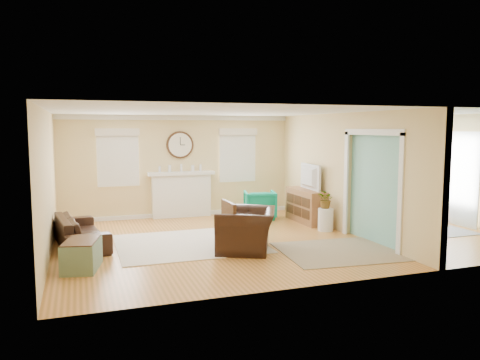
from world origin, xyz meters
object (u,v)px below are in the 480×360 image
Objects in this scene: green_chair at (260,205)px; credenza at (306,206)px; sofa at (81,231)px; eames_chair at (246,230)px; dining_table at (386,212)px.

credenza is at bearing 153.46° from green_chair.
eames_chair is (2.92, -1.35, 0.10)m from sofa.
eames_chair is at bearing 77.66° from green_chair.
credenza reaches higher than green_chair.
eames_chair reaches higher than sofa.
eames_chair is at bearing 113.34° from dining_table.
dining_table is (3.96, 1.16, -0.09)m from eames_chair.
green_chair reaches higher than sofa.
credenza is (5.21, 0.67, 0.11)m from sofa.
dining_table is (1.67, -0.86, -0.10)m from credenza.
credenza reaches higher than dining_table.
green_chair is 0.55× the size of credenza.
dining_table is (6.88, -0.18, 0.01)m from sofa.
credenza is at bearing 155.86° from eames_chair.
credenza is at bearing -91.10° from sofa.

